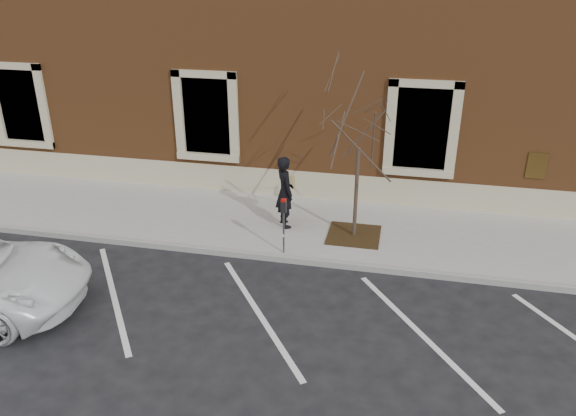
# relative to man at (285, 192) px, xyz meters

# --- Properties ---
(ground) EXTENTS (120.00, 120.00, 0.00)m
(ground) POSITION_rel_man_xyz_m (0.29, -1.57, -1.09)
(ground) COLOR #28282B
(ground) RESTS_ON ground
(sidewalk_near) EXTENTS (40.00, 3.50, 0.15)m
(sidewalk_near) POSITION_rel_man_xyz_m (0.29, 0.18, -1.02)
(sidewalk_near) COLOR beige
(sidewalk_near) RESTS_ON ground
(curb_near) EXTENTS (40.00, 0.12, 0.15)m
(curb_near) POSITION_rel_man_xyz_m (0.29, -1.62, -1.02)
(curb_near) COLOR #9E9E99
(curb_near) RESTS_ON ground
(parking_stripes) EXTENTS (28.00, 4.40, 0.01)m
(parking_stripes) POSITION_rel_man_xyz_m (0.29, -3.77, -1.09)
(parking_stripes) COLOR silver
(parking_stripes) RESTS_ON ground
(building_civic) EXTENTS (40.00, 8.62, 8.00)m
(building_civic) POSITION_rel_man_xyz_m (0.29, 6.17, 2.90)
(building_civic) COLOR brown
(building_civic) RESTS_ON ground
(man) EXTENTS (0.74, 0.82, 1.89)m
(man) POSITION_rel_man_xyz_m (0.00, 0.00, 0.00)
(man) COLOR black
(man) RESTS_ON sidewalk_near
(parking_meter) EXTENTS (0.13, 0.10, 1.39)m
(parking_meter) POSITION_rel_man_xyz_m (0.29, -1.45, 0.02)
(parking_meter) COLOR #595B60
(parking_meter) RESTS_ON sidewalk_near
(tree_grate) EXTENTS (1.30, 1.30, 0.03)m
(tree_grate) POSITION_rel_man_xyz_m (1.82, -0.21, -0.93)
(tree_grate) COLOR #372611
(tree_grate) RESTS_ON sidewalk_near
(sapling) EXTENTS (2.53, 2.53, 4.21)m
(sapling) POSITION_rel_man_xyz_m (1.82, -0.21, 2.00)
(sapling) COLOR #47372B
(sapling) RESTS_ON sidewalk_near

